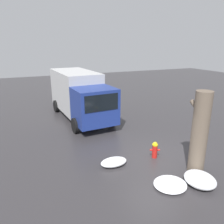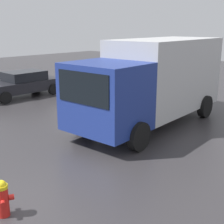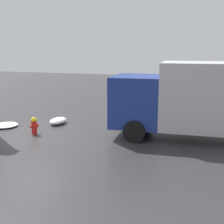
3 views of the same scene
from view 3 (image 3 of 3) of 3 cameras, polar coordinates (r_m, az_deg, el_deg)
The scene contains 6 objects.
ground_plane at distance 14.22m, azimuth -13.97°, elevation -3.93°, with size 60.00×60.00×0.00m, color #333033.
fire_hydrant at distance 14.12m, azimuth -14.04°, elevation -2.39°, with size 0.36×0.44×0.77m.
delivery_truck at distance 13.26m, azimuth 16.17°, elevation 2.40°, with size 7.24×2.98×3.17m.
parked_car at distance 21.24m, azimuth 14.41°, elevation 3.10°, with size 4.22×1.96×1.33m.
snow_pile_by_hydrant at distance 15.80m, azimuth -9.83°, elevation -1.60°, with size 0.72×1.16×0.32m.
snow_pile_by_tree at distance 15.88m, azimuth -18.90°, elevation -2.29°, with size 1.15×1.24×0.16m.
Camera 3 is at (7.38, -11.56, 3.77)m, focal length 50.00 mm.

